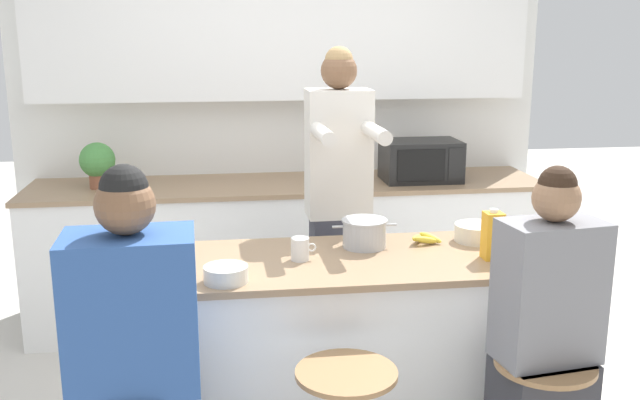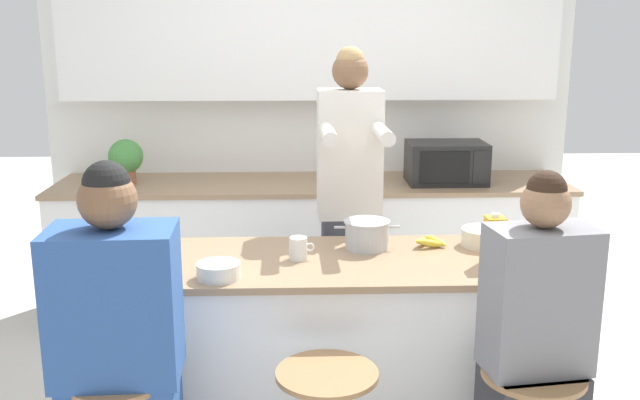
{
  "view_description": "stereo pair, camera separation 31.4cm",
  "coord_description": "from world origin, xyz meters",
  "px_view_note": "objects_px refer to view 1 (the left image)",
  "views": [
    {
      "loc": [
        -0.42,
        -2.95,
        1.9
      ],
      "look_at": [
        0.0,
        0.07,
        1.17
      ],
      "focal_mm": 40.0,
      "sensor_mm": 36.0,
      "label": 1
    },
    {
      "loc": [
        -0.11,
        -2.98,
        1.9
      ],
      "look_at": [
        0.0,
        0.07,
        1.17
      ],
      "focal_mm": 40.0,
      "sensor_mm": 36.0,
      "label": 2
    }
  ],
  "objects_px": {
    "kitchen_island": "(322,354)",
    "fruit_bowl": "(226,274)",
    "person_cooking": "(338,222)",
    "juice_carton": "(493,235)",
    "banana_bunch": "(425,239)",
    "person_wrapped_blanket": "(137,383)",
    "microwave": "(421,161)",
    "potted_plant": "(97,162)",
    "coffee_cup_near": "(300,249)",
    "person_seated_near": "(543,368)",
    "cooking_pot": "(364,233)"
  },
  "relations": [
    {
      "from": "fruit_bowl",
      "to": "juice_carton",
      "type": "relative_size",
      "value": 0.79
    },
    {
      "from": "juice_carton",
      "to": "fruit_bowl",
      "type": "bearing_deg",
      "value": -173.19
    },
    {
      "from": "potted_plant",
      "to": "banana_bunch",
      "type": "bearing_deg",
      "value": -39.27
    },
    {
      "from": "coffee_cup_near",
      "to": "banana_bunch",
      "type": "bearing_deg",
      "value": 15.13
    },
    {
      "from": "kitchen_island",
      "to": "cooking_pot",
      "type": "height_order",
      "value": "cooking_pot"
    },
    {
      "from": "kitchen_island",
      "to": "person_wrapped_blanket",
      "type": "bearing_deg",
      "value": -140.06
    },
    {
      "from": "fruit_bowl",
      "to": "microwave",
      "type": "height_order",
      "value": "microwave"
    },
    {
      "from": "kitchen_island",
      "to": "potted_plant",
      "type": "relative_size",
      "value": 6.5
    },
    {
      "from": "person_cooking",
      "to": "banana_bunch",
      "type": "xyz_separation_m",
      "value": [
        0.34,
        -0.43,
        0.02
      ]
    },
    {
      "from": "cooking_pot",
      "to": "fruit_bowl",
      "type": "bearing_deg",
      "value": -148.8
    },
    {
      "from": "coffee_cup_near",
      "to": "juice_carton",
      "type": "height_order",
      "value": "juice_carton"
    },
    {
      "from": "person_cooking",
      "to": "coffee_cup_near",
      "type": "xyz_separation_m",
      "value": [
        -0.27,
        -0.6,
        0.05
      ]
    },
    {
      "from": "person_wrapped_blanket",
      "to": "juice_carton",
      "type": "relative_size",
      "value": 6.56
    },
    {
      "from": "kitchen_island",
      "to": "fruit_bowl",
      "type": "xyz_separation_m",
      "value": [
        -0.42,
        -0.24,
        0.49
      ]
    },
    {
      "from": "person_seated_near",
      "to": "potted_plant",
      "type": "height_order",
      "value": "person_seated_near"
    },
    {
      "from": "kitchen_island",
      "to": "person_cooking",
      "type": "relative_size",
      "value": 1.02
    },
    {
      "from": "person_seated_near",
      "to": "potted_plant",
      "type": "xyz_separation_m",
      "value": [
        -1.95,
        2.18,
        0.45
      ]
    },
    {
      "from": "juice_carton",
      "to": "person_cooking",
      "type": "bearing_deg",
      "value": 129.29
    },
    {
      "from": "person_wrapped_blanket",
      "to": "banana_bunch",
      "type": "height_order",
      "value": "person_wrapped_blanket"
    },
    {
      "from": "person_seated_near",
      "to": "potted_plant",
      "type": "distance_m",
      "value": 2.95
    },
    {
      "from": "person_cooking",
      "to": "fruit_bowl",
      "type": "bearing_deg",
      "value": -126.4
    },
    {
      "from": "coffee_cup_near",
      "to": "microwave",
      "type": "distance_m",
      "value": 1.79
    },
    {
      "from": "person_wrapped_blanket",
      "to": "fruit_bowl",
      "type": "distance_m",
      "value": 0.56
    },
    {
      "from": "juice_carton",
      "to": "potted_plant",
      "type": "height_order",
      "value": "potted_plant"
    },
    {
      "from": "kitchen_island",
      "to": "person_cooking",
      "type": "height_order",
      "value": "person_cooking"
    },
    {
      "from": "fruit_bowl",
      "to": "coffee_cup_near",
      "type": "distance_m",
      "value": 0.4
    },
    {
      "from": "kitchen_island",
      "to": "potted_plant",
      "type": "distance_m",
      "value": 2.06
    },
    {
      "from": "banana_bunch",
      "to": "potted_plant",
      "type": "height_order",
      "value": "potted_plant"
    },
    {
      "from": "person_cooking",
      "to": "juice_carton",
      "type": "bearing_deg",
      "value": -51.7
    },
    {
      "from": "microwave",
      "to": "banana_bunch",
      "type": "bearing_deg",
      "value": -104.87
    },
    {
      "from": "cooking_pot",
      "to": "fruit_bowl",
      "type": "xyz_separation_m",
      "value": [
        -0.64,
        -0.39,
        -0.03
      ]
    },
    {
      "from": "banana_bunch",
      "to": "person_cooking",
      "type": "bearing_deg",
      "value": 128.16
    },
    {
      "from": "fruit_bowl",
      "to": "coffee_cup_near",
      "type": "bearing_deg",
      "value": 35.92
    },
    {
      "from": "person_seated_near",
      "to": "coffee_cup_near",
      "type": "height_order",
      "value": "person_seated_near"
    },
    {
      "from": "person_wrapped_blanket",
      "to": "microwave",
      "type": "relative_size",
      "value": 2.98
    },
    {
      "from": "microwave",
      "to": "fruit_bowl",
      "type": "bearing_deg",
      "value": -126.54
    },
    {
      "from": "juice_carton",
      "to": "kitchen_island",
      "type": "bearing_deg",
      "value": 172.42
    },
    {
      "from": "banana_bunch",
      "to": "juice_carton",
      "type": "distance_m",
      "value": 0.36
    },
    {
      "from": "person_seated_near",
      "to": "kitchen_island",
      "type": "bearing_deg",
      "value": 132.64
    },
    {
      "from": "potted_plant",
      "to": "kitchen_island",
      "type": "bearing_deg",
      "value": -52.55
    },
    {
      "from": "banana_bunch",
      "to": "person_wrapped_blanket",
      "type": "bearing_deg",
      "value": -147.94
    },
    {
      "from": "coffee_cup_near",
      "to": "juice_carton",
      "type": "relative_size",
      "value": 0.5
    },
    {
      "from": "person_wrapped_blanket",
      "to": "potted_plant",
      "type": "height_order",
      "value": "person_wrapped_blanket"
    },
    {
      "from": "fruit_bowl",
      "to": "kitchen_island",
      "type": "bearing_deg",
      "value": 29.29
    },
    {
      "from": "potted_plant",
      "to": "coffee_cup_near",
      "type": "bearing_deg",
      "value": -54.89
    },
    {
      "from": "banana_bunch",
      "to": "cooking_pot",
      "type": "bearing_deg",
      "value": -177.69
    },
    {
      "from": "coffee_cup_near",
      "to": "person_wrapped_blanket",
      "type": "bearing_deg",
      "value": -136.14
    },
    {
      "from": "person_wrapped_blanket",
      "to": "coffee_cup_near",
      "type": "xyz_separation_m",
      "value": [
        0.65,
        0.62,
        0.27
      ]
    },
    {
      "from": "person_cooking",
      "to": "microwave",
      "type": "distance_m",
      "value": 1.15
    },
    {
      "from": "kitchen_island",
      "to": "fruit_bowl",
      "type": "bearing_deg",
      "value": -150.71
    }
  ]
}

